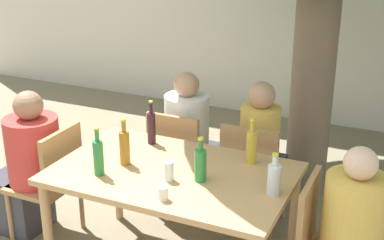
# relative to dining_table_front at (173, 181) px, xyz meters

# --- Properties ---
(cafe_building_wall) EXTENTS (10.00, 0.08, 2.80)m
(cafe_building_wall) POSITION_rel_dining_table_front_xyz_m (0.00, 3.34, 0.70)
(cafe_building_wall) COLOR silver
(cafe_building_wall) RESTS_ON ground_plane
(dining_table_front) EXTENTS (1.55, 0.98, 0.77)m
(dining_table_front) POSITION_rel_dining_table_front_xyz_m (0.00, 0.00, 0.00)
(dining_table_front) COLOR tan
(dining_table_front) RESTS_ON ground_plane
(patio_chair_0) EXTENTS (0.44, 0.44, 0.90)m
(patio_chair_0) POSITION_rel_dining_table_front_xyz_m (-1.01, 0.00, -0.19)
(patio_chair_0) COLOR #A87A4C
(patio_chair_0) RESTS_ON ground_plane
(patio_chair_2) EXTENTS (0.44, 0.44, 0.90)m
(patio_chair_2) POSITION_rel_dining_table_front_xyz_m (-0.31, 0.72, -0.19)
(patio_chair_2) COLOR #A87A4C
(patio_chair_2) RESTS_ON ground_plane
(patio_chair_3) EXTENTS (0.44, 0.44, 0.90)m
(patio_chair_3) POSITION_rel_dining_table_front_xyz_m (0.31, 0.72, -0.19)
(patio_chair_3) COLOR #A87A4C
(patio_chair_3) RESTS_ON ground_plane
(person_seated_0) EXTENTS (0.60, 0.40, 1.16)m
(person_seated_0) POSITION_rel_dining_table_front_xyz_m (-1.24, -0.00, -0.17)
(person_seated_0) COLOR #383842
(person_seated_0) RESTS_ON ground_plane
(person_seated_2) EXTENTS (0.36, 0.58, 1.18)m
(person_seated_2) POSITION_rel_dining_table_front_xyz_m (-0.31, 0.96, -0.17)
(person_seated_2) COLOR #383842
(person_seated_2) RESTS_ON ground_plane
(person_seated_3) EXTENTS (0.31, 0.55, 1.18)m
(person_seated_3) POSITION_rel_dining_table_front_xyz_m (0.31, 0.96, -0.18)
(person_seated_3) COLOR #383842
(person_seated_3) RESTS_ON ground_plane
(amber_bottle_0) EXTENTS (0.07, 0.07, 0.32)m
(amber_bottle_0) POSITION_rel_dining_table_front_xyz_m (-0.34, -0.04, 0.20)
(amber_bottle_0) COLOR #9E661E
(amber_bottle_0) RESTS_ON dining_table_front
(green_bottle_1) EXTENTS (0.08, 0.08, 0.29)m
(green_bottle_1) POSITION_rel_dining_table_front_xyz_m (0.22, -0.05, 0.19)
(green_bottle_1) COLOR #287A38
(green_bottle_1) RESTS_ON dining_table_front
(wine_bottle_2) EXTENTS (0.06, 0.06, 0.33)m
(wine_bottle_2) POSITION_rel_dining_table_front_xyz_m (-0.34, 0.34, 0.20)
(wine_bottle_2) COLOR #331923
(wine_bottle_2) RESTS_ON dining_table_front
(water_bottle_3) EXTENTS (0.08, 0.08, 0.26)m
(water_bottle_3) POSITION_rel_dining_table_front_xyz_m (0.68, -0.02, 0.18)
(water_bottle_3) COLOR silver
(water_bottle_3) RESTS_ON dining_table_front
(oil_cruet_4) EXTENTS (0.07, 0.07, 0.32)m
(oil_cruet_4) POSITION_rel_dining_table_front_xyz_m (0.42, 0.32, 0.20)
(oil_cruet_4) COLOR gold
(oil_cruet_4) RESTS_ON dining_table_front
(green_bottle_5) EXTENTS (0.07, 0.07, 0.32)m
(green_bottle_5) POSITION_rel_dining_table_front_xyz_m (-0.40, -0.24, 0.20)
(green_bottle_5) COLOR #287A38
(green_bottle_5) RESTS_ON dining_table_front
(drinking_glass_0) EXTENTS (0.06, 0.06, 0.13)m
(drinking_glass_0) POSITION_rel_dining_table_front_xyz_m (0.04, -0.13, 0.14)
(drinking_glass_0) COLOR silver
(drinking_glass_0) RESTS_ON dining_table_front
(drinking_glass_1) EXTENTS (0.06, 0.06, 0.08)m
(drinking_glass_1) POSITION_rel_dining_table_front_xyz_m (0.12, -0.36, 0.12)
(drinking_glass_1) COLOR silver
(drinking_glass_1) RESTS_ON dining_table_front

